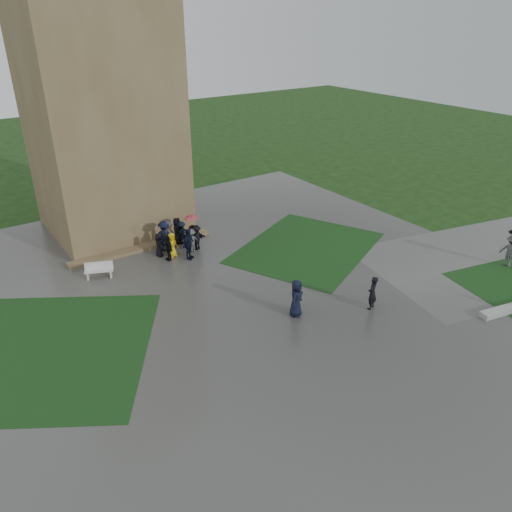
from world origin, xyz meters
TOP-DOWN VIEW (x-y plane):
  - ground at (0.00, 0.00)m, footprint 120.00×120.00m
  - plaza at (0.00, 2.00)m, footprint 34.00×34.00m
  - lawn_inset_left at (-8.50, 4.00)m, footprint 14.10×13.46m
  - lawn_inset_right at (8.50, 5.00)m, footprint 11.12×10.15m
  - tower at (0.00, 15.00)m, footprint 8.00×8.00m
  - tower_plinth at (0.00, 10.60)m, footprint 9.00×0.80m
  - bench at (-3.35, 8.57)m, footprint 1.59×1.03m
  - visitor_cluster at (1.71, 8.99)m, footprint 3.17×3.39m
  - pedestrian_mid at (3.17, -0.53)m, footprint 1.12×1.03m
  - pedestrian_near at (6.60, -2.18)m, footprint 0.74×0.62m
  - pedestrian_path at (16.45, -3.46)m, footprint 0.80×1.30m

SIDE VIEW (x-z plane):
  - ground at x=0.00m, z-range 0.00..0.00m
  - plaza at x=0.00m, z-range 0.00..0.02m
  - lawn_inset_left at x=-8.50m, z-range 0.02..0.03m
  - lawn_inset_right at x=8.50m, z-range 0.02..0.03m
  - tower_plinth at x=0.00m, z-range 0.02..0.24m
  - bench at x=-3.35m, z-range 0.03..0.91m
  - pedestrian_near at x=6.60m, z-range 0.02..1.76m
  - pedestrian_mid at x=3.17m, z-range 0.02..1.91m
  - visitor_cluster at x=1.71m, z-range -0.24..2.27m
  - pedestrian_path at x=16.45m, z-range 0.01..2.28m
  - tower at x=0.00m, z-range 0.00..18.00m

